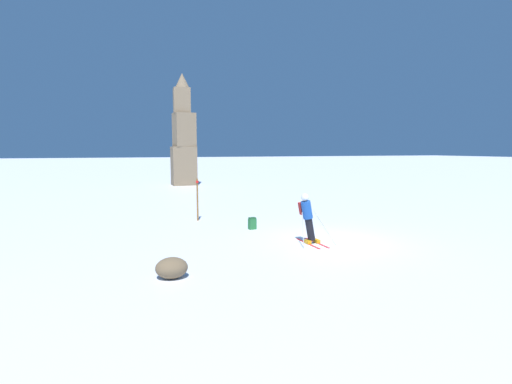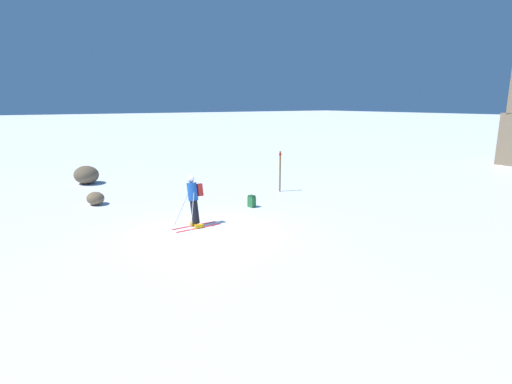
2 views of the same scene
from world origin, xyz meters
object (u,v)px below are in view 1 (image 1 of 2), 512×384
object	(u,v)px
skier	(307,216)
rock_pillar	(183,139)
spare_backpack	(252,223)
exposed_boulder_0	(172,268)
trail_marker	(197,198)

from	to	relation	value
skier	rock_pillar	distance (m)	24.77
skier	spare_backpack	world-z (taller)	skier
skier	exposed_boulder_0	xyz separation A→B (m)	(-5.06, -2.19, -0.74)
skier	trail_marker	bearing A→B (deg)	113.63
spare_backpack	trail_marker	xyz separation A→B (m)	(-1.72, 2.79, 0.84)
skier	rock_pillar	world-z (taller)	rock_pillar
spare_backpack	exposed_boulder_0	size ratio (longest dim) A/B	0.60
trail_marker	exposed_boulder_0	bearing A→B (deg)	-106.38
rock_pillar	spare_backpack	xyz separation A→B (m)	(-0.93, -21.48, -4.00)
rock_pillar	spare_backpack	world-z (taller)	rock_pillar
exposed_boulder_0	spare_backpack	bearing A→B (deg)	52.14
spare_backpack	exposed_boulder_0	bearing A→B (deg)	-136.49
skier	rock_pillar	xyz separation A→B (m)	(-0.05, 24.55, 3.24)
rock_pillar	trail_marker	xyz separation A→B (m)	(-2.65, -18.69, -3.17)
rock_pillar	exposed_boulder_0	bearing A→B (deg)	-100.61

